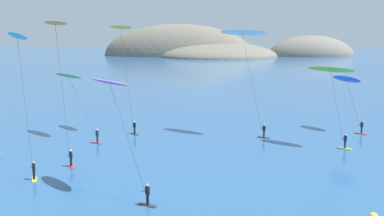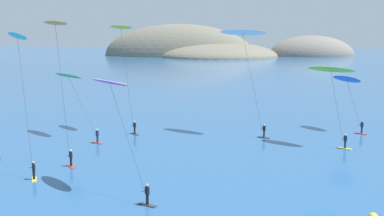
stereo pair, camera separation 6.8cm
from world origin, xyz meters
TOP-DOWN VIEW (x-y plane):
  - headland_island at (-26.36, 203.64)m, footprint 119.15×54.05m
  - kitesurfer_green at (-22.84, 30.25)m, footprint 8.30×6.17m
  - kitesurfer_blue at (11.20, 39.21)m, footprint 4.54×5.01m
  - kitesurfer_purple at (-11.19, 11.78)m, footprint 7.08×6.16m
  - kitesurfer_white at (-2.03, 34.38)m, footprint 6.86×4.19m
  - kitesurfer_lime at (8.02, 30.03)m, footprint 5.48×4.15m
  - kitesurfer_yellow at (-17.33, 33.97)m, footprint 4.99×4.46m
  - kitesurfer_cyan at (-21.22, 15.52)m, footprint 5.25×6.11m
  - kitesurfer_orange at (-19.08, 18.91)m, footprint 4.60×4.42m

SIDE VIEW (x-z plane):
  - headland_island at x=-26.36m, z-range -15.10..15.10m
  - kitesurfer_blue at x=11.20m, z-range 2.60..9.85m
  - kitesurfer_green at x=-22.84m, z-range 3.01..10.86m
  - kitesurfer_lime at x=8.02m, z-range 3.58..12.72m
  - kitesurfer_purple at x=-11.19m, z-range 3.63..12.83m
  - kitesurfer_cyan at x=-21.22m, z-range 5.15..18.15m
  - kitesurfer_white at x=-2.03m, z-range 5.41..18.61m
  - kitesurfer_yellow at x=-17.33m, z-range 5.28..18.97m
  - kitesurfer_orange at x=-19.08m, z-range 5.49..19.53m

